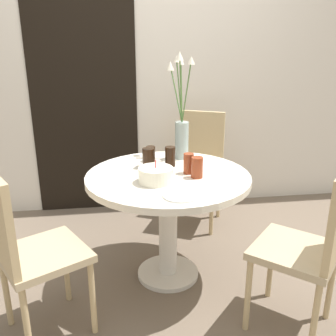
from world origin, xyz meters
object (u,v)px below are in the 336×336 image
object	(u,v)px
drink_glass_1	(148,157)
drink_glass_2	(197,167)
chair_left_flank	(26,246)
chair_right_flank	(199,161)
side_plate	(181,195)
birthday_cake	(156,175)
drink_glass_4	(151,154)
chair_near_front	(313,242)
flower_vase	(181,123)
drink_glass_3	(170,157)
drink_glass_0	(189,164)

from	to	relation	value
drink_glass_1	drink_glass_2	bearing A→B (deg)	-42.87
chair_left_flank	chair_right_flank	bearing A→B (deg)	-72.41
drink_glass_2	side_plate	bearing A→B (deg)	-117.97
birthday_cake	drink_glass_4	bearing A→B (deg)	88.43
chair_left_flank	birthday_cake	distance (m)	0.78
drink_glass_4	chair_near_front	bearing A→B (deg)	-50.48
drink_glass_1	drink_glass_2	distance (m)	0.36
chair_right_flank	birthday_cake	size ratio (longest dim) A/B	4.71
flower_vase	chair_right_flank	bearing A→B (deg)	63.62
drink_glass_3	chair_right_flank	bearing A→B (deg)	62.34
chair_right_flank	drink_glass_3	size ratio (longest dim) A/B	7.30
birthday_cake	side_plate	size ratio (longest dim) A/B	1.03
drink_glass_0	drink_glass_2	bearing A→B (deg)	-65.44
drink_glass_2	drink_glass_3	world-z (taller)	drink_glass_3
birthday_cake	drink_glass_1	bearing A→B (deg)	92.90
side_plate	drink_glass_2	size ratio (longest dim) A/B	1.54
birthday_cake	drink_glass_2	bearing A→B (deg)	10.23
chair_right_flank	drink_glass_4	size ratio (longest dim) A/B	9.15
birthday_cake	flower_vase	world-z (taller)	flower_vase
drink_glass_1	drink_glass_2	world-z (taller)	drink_glass_2
birthday_cake	flower_vase	distance (m)	0.53
drink_glass_3	drink_glass_4	distance (m)	0.17
chair_near_front	flower_vase	bearing A→B (deg)	-107.96
chair_left_flank	drink_glass_2	xyz separation A→B (m)	(0.92, 0.36, 0.24)
drink_glass_0	drink_glass_2	xyz separation A→B (m)	(0.03, -0.08, -0.00)
chair_near_front	drink_glass_4	xyz separation A→B (m)	(-0.72, 0.88, 0.23)
chair_left_flank	drink_glass_0	world-z (taller)	chair_left_flank
side_plate	chair_right_flank	bearing A→B (deg)	72.87
chair_left_flank	drink_glass_3	xyz separation A→B (m)	(0.80, 0.59, 0.24)
flower_vase	drink_glass_1	xyz separation A→B (m)	(-0.24, -0.15, -0.19)
flower_vase	drink_glass_0	distance (m)	0.37
chair_near_front	drink_glass_2	size ratio (longest dim) A/B	7.48
drink_glass_3	drink_glass_0	bearing A→B (deg)	-60.64
chair_near_front	birthday_cake	bearing A→B (deg)	-79.93
birthday_cake	drink_glass_3	bearing A→B (deg)	66.03
drink_glass_3	flower_vase	bearing A→B (deg)	58.68
drink_glass_1	chair_left_flank	bearing A→B (deg)	-137.58
drink_glass_4	chair_right_flank	bearing A→B (deg)	48.93
chair_right_flank	chair_near_front	size ratio (longest dim) A/B	1.00
chair_right_flank	birthday_cake	bearing A→B (deg)	-91.52
chair_near_front	side_plate	size ratio (longest dim) A/B	4.86
birthday_cake	drink_glass_0	size ratio (longest dim) A/B	1.58
drink_glass_0	drink_glass_3	bearing A→B (deg)	119.36
drink_glass_2	birthday_cake	bearing A→B (deg)	-169.77
chair_left_flank	drink_glass_4	xyz separation A→B (m)	(0.69, 0.72, 0.23)
birthday_cake	drink_glass_2	xyz separation A→B (m)	(0.25, 0.05, 0.02)
chair_right_flank	drink_glass_1	size ratio (longest dim) A/B	7.71
chair_right_flank	drink_glass_1	bearing A→B (deg)	-101.99
chair_near_front	drink_glass_0	world-z (taller)	chair_near_front
flower_vase	drink_glass_2	size ratio (longest dim) A/B	5.70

